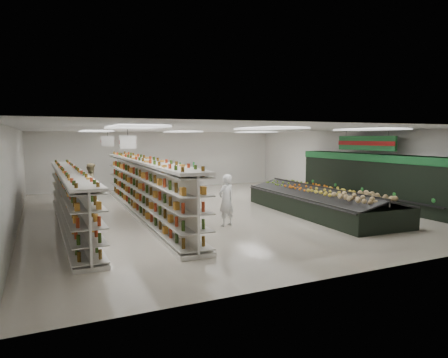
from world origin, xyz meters
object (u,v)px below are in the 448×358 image
gondola_left (71,200)px  soda_endcap (185,178)px  shopper_main (226,200)px  produce_island (320,201)px  shopper_background (92,183)px  gondola_center (144,190)px

gondola_left → soda_endcap: (6.17, 6.33, -0.14)m
gondola_left → shopper_main: (4.59, -2.31, 0.02)m
soda_endcap → produce_island: bearing=-72.5°
shopper_background → produce_island: bearing=-127.6°
shopper_main → shopper_background: (-3.41, 6.94, 0.02)m
produce_island → soda_endcap: soda_endcap is taller
gondola_center → shopper_background: 4.22m
soda_endcap → gondola_left: bearing=-134.3°
gondola_left → shopper_background: bearing=75.2°
gondola_center → soda_endcap: size_ratio=8.39×
gondola_center → shopper_main: bearing=-54.9°
gondola_center → produce_island: 6.67m
gondola_left → produce_island: gondola_left is taller
soda_endcap → shopper_background: 5.27m
gondola_center → shopper_background: gondola_center is taller
soda_endcap → shopper_main: (-1.58, -8.63, 0.16)m
gondola_center → soda_endcap: gondola_center is taller
produce_island → gondola_center: bearing=157.7°
shopper_background → shopper_main: bearing=-150.8°
produce_island → soda_endcap: size_ratio=4.97×
soda_endcap → shopper_background: shopper_background is taller
soda_endcap → gondola_center: bearing=-122.3°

